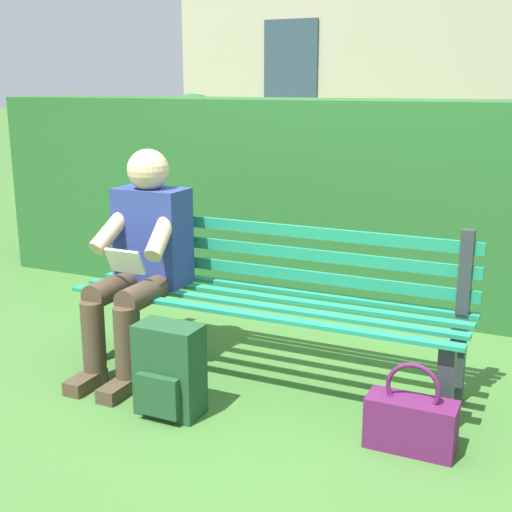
% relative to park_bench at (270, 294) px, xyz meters
% --- Properties ---
extents(ground, '(60.00, 60.00, 0.00)m').
position_rel_park_bench_xyz_m(ground, '(0.00, 0.08, -0.44)').
color(ground, '#3D6B2D').
extents(park_bench, '(2.04, 0.49, 0.84)m').
position_rel_park_bench_xyz_m(park_bench, '(0.00, 0.00, 0.00)').
color(park_bench, '#2D3338').
rests_on(park_bench, ground).
extents(person_seated, '(0.44, 0.73, 1.16)m').
position_rel_park_bench_xyz_m(person_seated, '(0.67, 0.18, 0.17)').
color(person_seated, navy).
rests_on(person_seated, ground).
extents(hedge_backdrop, '(5.71, 0.84, 1.52)m').
position_rel_park_bench_xyz_m(hedge_backdrop, '(-0.12, -1.48, 0.29)').
color(hedge_backdrop, '#265B28').
rests_on(hedge_backdrop, ground).
extents(backpack, '(0.30, 0.24, 0.43)m').
position_rel_park_bench_xyz_m(backpack, '(0.24, 0.60, -0.23)').
color(backpack, '#1E4728').
rests_on(backpack, ground).
extents(handbag, '(0.37, 0.16, 0.39)m').
position_rel_park_bench_xyz_m(handbag, '(-0.84, 0.45, -0.31)').
color(handbag, '#59194C').
rests_on(handbag, ground).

